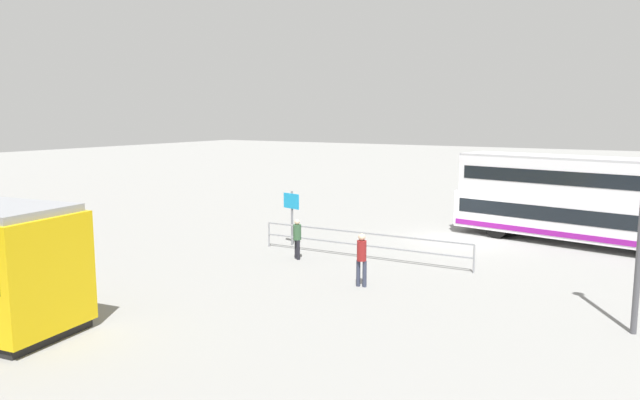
% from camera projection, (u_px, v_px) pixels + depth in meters
% --- Properties ---
extents(ground_plane, '(160.00, 160.00, 0.00)m').
position_uv_depth(ground_plane, '(457.00, 241.00, 26.89)').
color(ground_plane, gray).
extents(double_decker_bus, '(11.65, 4.55, 3.88)m').
position_uv_depth(double_decker_bus, '(586.00, 201.00, 25.79)').
color(double_decker_bus, white).
rests_on(double_decker_bus, ground).
extents(pedestrian_near_railing, '(0.45, 0.45, 1.61)m').
position_uv_depth(pedestrian_near_railing, '(297.00, 236.00, 23.43)').
color(pedestrian_near_railing, black).
rests_on(pedestrian_near_railing, ground).
extents(pedestrian_crossing, '(0.37, 0.37, 1.81)m').
position_uv_depth(pedestrian_crossing, '(362.00, 256.00, 19.64)').
color(pedestrian_crossing, '#33384C').
rests_on(pedestrian_crossing, ground).
extents(pedestrian_railing, '(9.02, 0.32, 1.08)m').
position_uv_depth(pedestrian_railing, '(362.00, 240.00, 23.52)').
color(pedestrian_railing, gray).
rests_on(pedestrian_railing, ground).
extents(info_sign, '(0.93, 0.29, 2.40)m').
position_uv_depth(info_sign, '(292.00, 208.00, 25.85)').
color(info_sign, slate).
rests_on(info_sign, ground).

